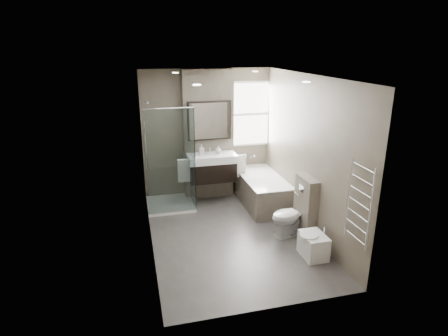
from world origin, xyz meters
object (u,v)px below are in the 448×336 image
object	(u,v)px
bathtub	(261,189)
bidet	(313,245)
vanity	(212,167)
toilet	(291,215)

from	to	relation	value
bathtub	bidet	distance (m)	2.06
vanity	bidet	distance (m)	2.64
vanity	toilet	distance (m)	1.96
toilet	bidet	world-z (taller)	toilet
bathtub	toilet	xyz separation A→B (m)	(0.05, -1.33, 0.03)
vanity	toilet	xyz separation A→B (m)	(0.97, -1.66, -0.39)
toilet	bathtub	bearing A→B (deg)	169.05
bathtub	toilet	size ratio (longest dim) A/B	2.29
bathtub	bidet	size ratio (longest dim) A/B	3.37
bathtub	toilet	world-z (taller)	toilet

